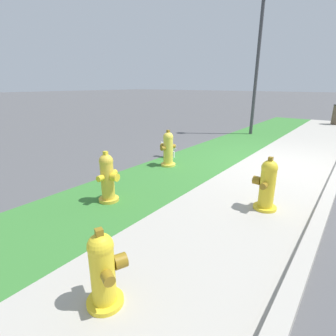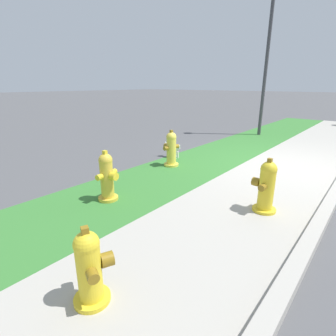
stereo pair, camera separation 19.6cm
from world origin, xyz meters
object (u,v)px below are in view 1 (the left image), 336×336
street_lamp (259,42)px  fire_hydrant_far_end (103,270)px  fire_hydrant_at_driveway (267,185)px  fire_hydrant_by_grass_verge (168,149)px  small_white_dog (168,148)px  fire_hydrant_near_corner (108,178)px

street_lamp → fire_hydrant_far_end: bearing=-167.8°
fire_hydrant_far_end → fire_hydrant_at_driveway: bearing=101.7°
street_lamp → fire_hydrant_by_grass_verge: bearing=178.8°
fire_hydrant_far_end → small_white_dog: fire_hydrant_far_end is taller
fire_hydrant_by_grass_verge → street_lamp: size_ratio=0.17×
fire_hydrant_near_corner → small_white_dog: 2.67m
fire_hydrant_far_end → fire_hydrant_by_grass_verge: bearing=142.2°
street_lamp → small_white_dog: bearing=173.2°
fire_hydrant_far_end → fire_hydrant_near_corner: 2.02m
fire_hydrant_near_corner → fire_hydrant_by_grass_verge: bearing=-176.2°
fire_hydrant_by_grass_verge → fire_hydrant_near_corner: (-2.01, -0.37, -0.00)m
fire_hydrant_far_end → fire_hydrant_near_corner: (1.35, 1.50, 0.05)m
fire_hydrant_by_grass_verge → fire_hydrant_at_driveway: (-0.86, -2.37, -0.01)m
fire_hydrant_at_driveway → small_white_dog: size_ratio=1.66×
fire_hydrant_at_driveway → small_white_dog: (1.40, 2.78, -0.14)m
fire_hydrant_far_end → small_white_dog: 4.52m
fire_hydrant_near_corner → small_white_dog: size_ratio=1.68×
fire_hydrant_at_driveway → fire_hydrant_near_corner: size_ratio=0.99×
fire_hydrant_near_corner → street_lamp: size_ratio=0.17×
fire_hydrant_near_corner → street_lamp: street_lamp is taller
fire_hydrant_far_end → small_white_dog: bearing=143.3°
fire_hydrant_at_driveway → small_white_dog: bearing=66.2°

